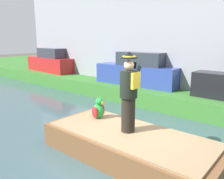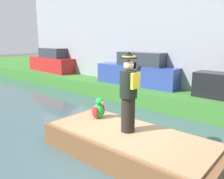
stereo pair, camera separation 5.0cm
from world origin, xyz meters
TOP-DOWN VIEW (x-y plane):
  - ground_plane at (0.00, 0.00)m, footprint 80.00×80.00m
  - canal_water at (0.00, 0.00)m, footprint 6.83×48.00m
  - grass_bank_far at (8.18, 0.00)m, footprint 9.54×48.00m
  - boat at (0.00, -0.20)m, footprint 1.84×4.22m
  - person_pirate at (0.04, -0.15)m, footprint 0.61×0.42m
  - parrot_plush at (0.25, 1.02)m, footprint 0.36×0.34m
  - parked_car_blue at (4.96, 2.80)m, footprint 1.85×4.06m
  - parked_car_red at (4.96, 9.60)m, footprint 1.95×4.10m
  - building_row at (8.81, 2.77)m, footprint 7.62×17.72m

SIDE VIEW (x-z plane):
  - ground_plane at x=0.00m, z-range 0.00..0.00m
  - canal_water at x=0.00m, z-range 0.00..0.10m
  - grass_bank_far at x=8.18m, z-range 0.00..0.75m
  - boat at x=0.00m, z-range 0.10..0.71m
  - parrot_plush at x=0.25m, z-range 0.67..1.24m
  - parked_car_blue at x=4.96m, z-range 0.63..2.13m
  - parked_car_red at x=4.96m, z-range 0.63..2.13m
  - person_pirate at x=0.04m, z-range 0.71..2.56m
  - building_row at x=8.81m, z-range 0.75..7.17m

